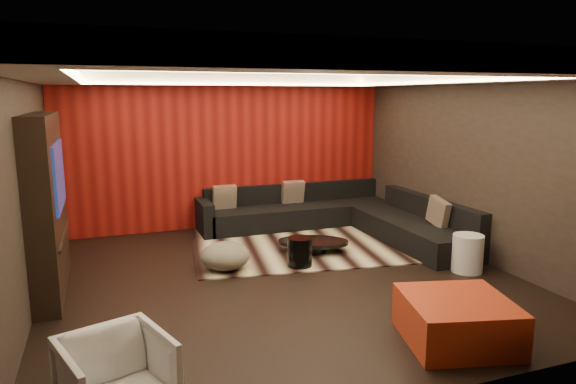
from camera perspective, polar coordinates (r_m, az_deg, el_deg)
name	(u,v)px	position (r m, az deg, el deg)	size (l,w,h in m)	color
floor	(282,279)	(6.99, -0.63, -9.60)	(6.00, 6.00, 0.02)	black
ceiling	(282,63)	(6.57, -0.68, 14.15)	(6.00, 6.00, 0.02)	silver
wall_back	(228,151)	(9.50, -6.72, 4.49)	(6.00, 0.02, 2.80)	black
wall_left	(23,189)	(6.32, -27.34, 0.26)	(0.02, 6.00, 2.80)	black
wall_right	(472,164)	(8.14, 19.79, 2.90)	(0.02, 6.00, 2.80)	black
red_feature_wall	(228,152)	(9.46, -6.66, 4.47)	(5.98, 0.05, 2.78)	#6B0C0A
soffit_back	(230,79)	(9.15, -6.43, 12.36)	(6.00, 0.60, 0.22)	silver
soffit_front	(400,58)	(4.12, 12.30, 14.31)	(6.00, 0.60, 0.22)	silver
soffit_left	(44,69)	(6.21, -25.48, 12.23)	(0.60, 4.80, 0.22)	silver
soffit_right	(461,76)	(7.88, 18.62, 12.16)	(0.60, 4.80, 0.22)	silver
cove_back	(235,84)	(8.82, -5.89, 11.85)	(4.80, 0.08, 0.04)	#FFD899
cove_front	(377,72)	(4.40, 9.84, 12.97)	(4.80, 0.08, 0.04)	#FFD899
cove_left	(79,78)	(6.19, -22.22, 11.64)	(0.08, 4.80, 0.04)	#FFD899
cove_right	(440,82)	(7.67, 16.55, 11.65)	(0.08, 4.80, 0.04)	#FFD899
tv_surround	(47,204)	(6.94, -25.23, -1.25)	(0.30, 2.00, 2.20)	black
tv_screen	(59,175)	(6.87, -24.14, 1.69)	(0.04, 1.30, 0.80)	black
tv_shelf	(64,235)	(7.02, -23.67, -4.37)	(0.04, 1.60, 0.04)	black
rug	(314,241)	(8.68, 2.91, -5.41)	(4.00, 3.00, 0.02)	#C4B98F
coffee_table	(313,246)	(8.02, 2.83, -6.00)	(1.08, 1.08, 0.18)	black
drum_stool	(300,252)	(7.34, 1.32, -6.65)	(0.35, 0.35, 0.41)	black
striped_pouf	(225,256)	(7.27, -7.00, -7.05)	(0.69, 0.69, 0.38)	#BDB593
white_side_table	(468,253)	(7.57, 19.33, -6.44)	(0.42, 0.42, 0.52)	silver
orange_ottoman	(457,320)	(5.49, 18.23, -13.37)	(1.00, 1.00, 0.45)	#9A2F13
armchair	(117,381)	(4.23, -18.48, -19.26)	(0.73, 0.75, 0.68)	white
sectional_sofa	(339,218)	(9.20, 5.70, -2.88)	(3.65, 3.50, 0.75)	black
throw_pillows	(313,200)	(8.98, 2.79, -0.85)	(3.14, 2.73, 0.50)	#C0A58D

